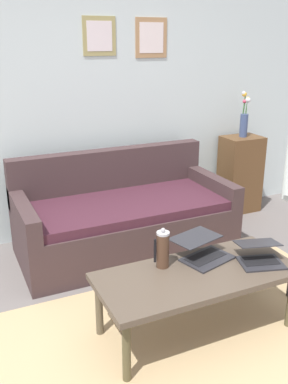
{
  "coord_description": "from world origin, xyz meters",
  "views": [
    {
      "loc": [
        1.22,
        1.86,
        1.87
      ],
      "look_at": [
        -0.06,
        -0.88,
        0.8
      ],
      "focal_mm": 40.68,
      "sensor_mm": 36.0,
      "label": 1
    }
  ],
  "objects_px": {
    "couch": "(124,218)",
    "side_shelf": "(240,174)",
    "flower_vase": "(244,119)",
    "laptop_left": "(203,251)",
    "laptop_center": "(260,256)",
    "coffee_table": "(198,278)",
    "french_press": "(163,249)"
  },
  "relations": [
    {
      "from": "coffee_table",
      "to": "side_shelf",
      "type": "relative_size",
      "value": 1.55
    },
    {
      "from": "couch",
      "to": "laptop_center",
      "type": "height_order",
      "value": "couch"
    },
    {
      "from": "coffee_table",
      "to": "flower_vase",
      "type": "height_order",
      "value": "flower_vase"
    },
    {
      "from": "coffee_table",
      "to": "side_shelf",
      "type": "distance_m",
      "value": 2.33
    },
    {
      "from": "side_shelf",
      "to": "flower_vase",
      "type": "height_order",
      "value": "flower_vase"
    },
    {
      "from": "laptop_left",
      "to": "flower_vase",
      "type": "height_order",
      "value": "flower_vase"
    },
    {
      "from": "laptop_left",
      "to": "side_shelf",
      "type": "relative_size",
      "value": 0.5
    },
    {
      "from": "laptop_left",
      "to": "flower_vase",
      "type": "relative_size",
      "value": 0.87
    },
    {
      "from": "couch",
      "to": "laptop_left",
      "type": "xyz_separation_m",
      "value": [
        -0.11,
        1.17,
        0.19
      ]
    },
    {
      "from": "side_shelf",
      "to": "laptop_center",
      "type": "bearing_deg",
      "value": 56.79
    },
    {
      "from": "laptop_center",
      "to": "laptop_left",
      "type": "bearing_deg",
      "value": -34.06
    },
    {
      "from": "laptop_left",
      "to": "side_shelf",
      "type": "height_order",
      "value": "side_shelf"
    },
    {
      "from": "side_shelf",
      "to": "laptop_left",
      "type": "bearing_deg",
      "value": 46.45
    },
    {
      "from": "laptop_center",
      "to": "couch",
      "type": "bearing_deg",
      "value": -72.85
    },
    {
      "from": "couch",
      "to": "french_press",
      "type": "relative_size",
      "value": 6.88
    },
    {
      "from": "coffee_table",
      "to": "french_press",
      "type": "bearing_deg",
      "value": -43.2
    },
    {
      "from": "side_shelf",
      "to": "flower_vase",
      "type": "bearing_deg",
      "value": -129.67
    },
    {
      "from": "laptop_left",
      "to": "side_shelf",
      "type": "bearing_deg",
      "value": -133.55
    },
    {
      "from": "couch",
      "to": "coffee_table",
      "type": "bearing_deg",
      "value": 88.89
    },
    {
      "from": "couch",
      "to": "laptop_center",
      "type": "bearing_deg",
      "value": 107.15
    },
    {
      "from": "french_press",
      "to": "laptop_left",
      "type": "bearing_deg",
      "value": 179.43
    },
    {
      "from": "coffee_table",
      "to": "flower_vase",
      "type": "distance_m",
      "value": 2.42
    },
    {
      "from": "coffee_table",
      "to": "side_shelf",
      "type": "xyz_separation_m",
      "value": [
        -1.6,
        -1.69,
        0.03
      ]
    },
    {
      "from": "coffee_table",
      "to": "flower_vase",
      "type": "bearing_deg",
      "value": -133.28
    },
    {
      "from": "flower_vase",
      "to": "laptop_center",
      "type": "bearing_deg",
      "value": 56.78
    },
    {
      "from": "laptop_center",
      "to": "coffee_table",
      "type": "bearing_deg",
      "value": -6.61
    },
    {
      "from": "couch",
      "to": "laptop_left",
      "type": "relative_size",
      "value": 4.54
    },
    {
      "from": "couch",
      "to": "side_shelf",
      "type": "bearing_deg",
      "value": -166.96
    },
    {
      "from": "side_shelf",
      "to": "couch",
      "type": "bearing_deg",
      "value": 13.04
    },
    {
      "from": "french_press",
      "to": "flower_vase",
      "type": "bearing_deg",
      "value": -139.13
    },
    {
      "from": "flower_vase",
      "to": "french_press",
      "type": "bearing_deg",
      "value": 40.87
    },
    {
      "from": "french_press",
      "to": "flower_vase",
      "type": "height_order",
      "value": "flower_vase"
    }
  ]
}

